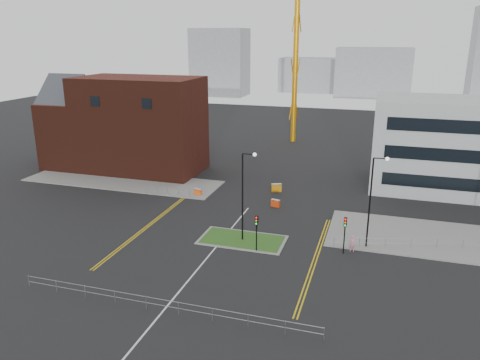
% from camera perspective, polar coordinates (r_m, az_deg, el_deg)
% --- Properties ---
extents(ground, '(200.00, 200.00, 0.00)m').
position_cam_1_polar(ground, '(41.43, -5.70, -11.38)').
color(ground, black).
rests_on(ground, ground).
extents(pavement_left, '(28.00, 8.00, 0.12)m').
position_cam_1_polar(pavement_left, '(68.18, -14.12, -0.11)').
color(pavement_left, slate).
rests_on(pavement_left, ground).
extents(pavement_right, '(24.00, 10.00, 0.12)m').
position_cam_1_polar(pavement_right, '(51.85, 24.22, -6.73)').
color(pavement_right, slate).
rests_on(pavement_right, ground).
extents(island_kerb, '(8.60, 4.60, 0.08)m').
position_cam_1_polar(island_kerb, '(47.52, 0.30, -7.31)').
color(island_kerb, slate).
rests_on(island_kerb, ground).
extents(grass_island, '(8.00, 4.00, 0.12)m').
position_cam_1_polar(grass_island, '(47.52, 0.30, -7.28)').
color(grass_island, '#264818').
rests_on(grass_island, ground).
extents(brick_building, '(24.20, 10.07, 14.24)m').
position_cam_1_polar(brick_building, '(73.08, -14.11, 6.53)').
color(brick_building, '#421910').
rests_on(brick_building, ground).
extents(office_block, '(25.00, 12.20, 12.00)m').
position_cam_1_polar(office_block, '(67.76, 26.59, 3.67)').
color(office_block, '#A7AAAC').
rests_on(office_block, ground).
extents(streetlamp_island, '(1.46, 0.36, 9.18)m').
position_cam_1_polar(streetlamp_island, '(45.50, 0.57, -1.17)').
color(streetlamp_island, black).
rests_on(streetlamp_island, ground).
extents(streetlamp_right_near, '(1.46, 0.36, 9.18)m').
position_cam_1_polar(streetlamp_right_near, '(45.69, 15.89, -1.78)').
color(streetlamp_right_near, black).
rests_on(streetlamp_right_near, ground).
extents(traffic_light_island, '(0.28, 0.33, 3.65)m').
position_cam_1_polar(traffic_light_island, '(44.23, 2.03, -5.68)').
color(traffic_light_island, black).
rests_on(traffic_light_island, ground).
extents(traffic_light_right, '(0.28, 0.33, 3.65)m').
position_cam_1_polar(traffic_light_right, '(44.86, 12.67, -5.77)').
color(traffic_light_right, black).
rests_on(traffic_light_right, ground).
extents(railing_front, '(24.05, 0.05, 1.10)m').
position_cam_1_polar(railing_front, '(36.35, -9.50, -14.53)').
color(railing_front, gray).
rests_on(railing_front, ground).
extents(railing_left, '(6.05, 0.05, 1.10)m').
position_cam_1_polar(railing_left, '(60.45, -8.78, -1.33)').
color(railing_left, gray).
rests_on(railing_left, ground).
extents(railing_right, '(19.05, 5.05, 1.10)m').
position_cam_1_polar(railing_right, '(49.09, 22.89, -6.98)').
color(railing_right, gray).
rests_on(railing_right, ground).
extents(centre_line, '(0.15, 30.00, 0.01)m').
position_cam_1_polar(centre_line, '(43.05, -4.66, -10.17)').
color(centre_line, silver).
rests_on(centre_line, ground).
extents(yellow_left_a, '(0.12, 24.00, 0.01)m').
position_cam_1_polar(yellow_left_a, '(53.16, -10.52, -4.91)').
color(yellow_left_a, gold).
rests_on(yellow_left_a, ground).
extents(yellow_left_b, '(0.12, 24.00, 0.01)m').
position_cam_1_polar(yellow_left_b, '(53.03, -10.24, -4.95)').
color(yellow_left_b, gold).
rests_on(yellow_left_b, ground).
extents(yellow_right_a, '(0.12, 20.00, 0.01)m').
position_cam_1_polar(yellow_right_a, '(44.35, 8.97, -9.48)').
color(yellow_right_a, gold).
rests_on(yellow_right_a, ground).
extents(yellow_right_b, '(0.12, 20.00, 0.01)m').
position_cam_1_polar(yellow_right_b, '(44.31, 9.35, -9.52)').
color(yellow_right_b, gold).
rests_on(yellow_right_b, ground).
extents(skyline_a, '(18.00, 12.00, 22.00)m').
position_cam_1_polar(skyline_a, '(163.02, -2.46, 14.14)').
color(skyline_a, gray).
rests_on(skyline_a, ground).
extents(skyline_b, '(24.00, 12.00, 16.00)m').
position_cam_1_polar(skyline_b, '(163.86, 15.94, 12.48)').
color(skyline_b, gray).
rests_on(skyline_b, ground).
extents(skyline_d, '(30.00, 12.00, 12.00)m').
position_cam_1_polar(skyline_d, '(175.37, 9.99, 12.48)').
color(skyline_d, gray).
rests_on(skyline_d, ground).
extents(pedestrian, '(0.62, 0.44, 1.61)m').
position_cam_1_polar(pedestrian, '(46.18, 13.55, -7.54)').
color(pedestrian, '#CF8695').
rests_on(pedestrian, ground).
extents(barrier_left, '(1.11, 0.62, 0.88)m').
position_cam_1_polar(barrier_left, '(60.46, -5.16, -1.45)').
color(barrier_left, '#F7510D').
rests_on(barrier_left, ground).
extents(barrier_mid, '(1.13, 0.58, 0.91)m').
position_cam_1_polar(barrier_mid, '(56.46, 4.35, -2.79)').
color(barrier_mid, red).
rests_on(barrier_mid, ground).
extents(barrier_right, '(1.37, 0.91, 1.10)m').
position_cam_1_polar(barrier_right, '(61.81, 4.47, -0.90)').
color(barrier_right, orange).
rests_on(barrier_right, ground).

